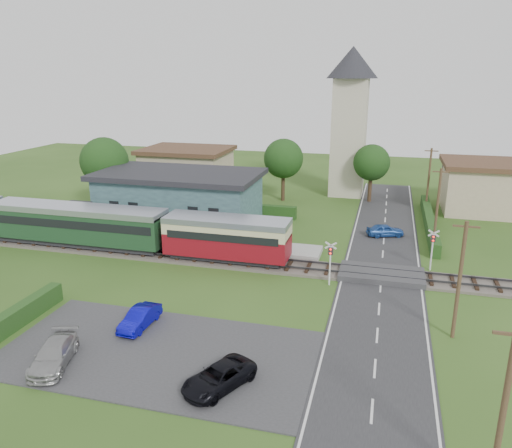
% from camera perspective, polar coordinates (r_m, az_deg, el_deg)
% --- Properties ---
extents(ground, '(120.00, 120.00, 0.00)m').
position_cam_1_polar(ground, '(38.08, -1.22, -5.71)').
color(ground, '#2D4C19').
extents(railway_track, '(76.00, 3.20, 0.49)m').
position_cam_1_polar(railway_track, '(39.82, -0.42, -4.49)').
color(railway_track, '#4C443D').
rests_on(railway_track, ground).
extents(road, '(6.00, 70.00, 0.05)m').
position_cam_1_polar(road, '(36.77, 14.04, -7.06)').
color(road, '#28282B').
rests_on(road, ground).
extents(car_park, '(17.00, 9.00, 0.08)m').
position_cam_1_polar(car_park, '(28.55, -11.17, -14.22)').
color(car_park, '#333335').
rests_on(car_park, ground).
extents(crossing_deck, '(6.20, 3.40, 0.45)m').
position_cam_1_polar(crossing_deck, '(38.54, 14.14, -5.61)').
color(crossing_deck, '#333335').
rests_on(crossing_deck, ground).
extents(platform, '(30.00, 3.00, 0.45)m').
position_cam_1_polar(platform, '(46.03, -11.44, -1.69)').
color(platform, gray).
rests_on(platform, ground).
extents(equipment_hut, '(2.30, 2.30, 2.55)m').
position_cam_1_polar(equipment_hut, '(49.59, -19.87, 0.81)').
color(equipment_hut, beige).
rests_on(equipment_hut, platform).
extents(station_building, '(16.00, 9.00, 5.30)m').
position_cam_1_polar(station_building, '(50.38, -8.72, 3.00)').
color(station_building, '#314C54').
rests_on(station_building, ground).
extents(train, '(43.20, 2.90, 3.40)m').
position_cam_1_polar(train, '(47.52, -22.93, 0.34)').
color(train, '#232328').
rests_on(train, ground).
extents(church_tower, '(6.00, 6.00, 17.60)m').
position_cam_1_polar(church_tower, '(62.08, 10.71, 12.56)').
color(church_tower, beige).
rests_on(church_tower, ground).
extents(house_west, '(10.80, 8.80, 5.50)m').
position_cam_1_polar(house_west, '(64.87, -7.87, 6.24)').
color(house_west, tan).
rests_on(house_west, ground).
extents(house_east, '(8.80, 8.80, 5.50)m').
position_cam_1_polar(house_east, '(59.80, 24.48, 3.96)').
color(house_east, tan).
rests_on(house_east, ground).
extents(hedge_carpark, '(0.80, 9.00, 1.20)m').
position_cam_1_polar(hedge_carpark, '(33.25, -26.36, -9.98)').
color(hedge_carpark, '#193814').
rests_on(hedge_carpark, ground).
extents(hedge_roadside, '(0.80, 18.00, 1.20)m').
position_cam_1_polar(hedge_roadside, '(51.86, 19.19, 0.24)').
color(hedge_roadside, '#193814').
rests_on(hedge_roadside, ground).
extents(hedge_station, '(22.00, 0.80, 1.30)m').
position_cam_1_polar(hedge_station, '(54.91, -6.76, 2.03)').
color(hedge_station, '#193814').
rests_on(hedge_station, ground).
extents(tree_a, '(5.20, 5.20, 8.00)m').
position_cam_1_polar(tree_a, '(57.06, -16.94, 6.85)').
color(tree_a, '#332316').
rests_on(tree_a, ground).
extents(tree_b, '(4.60, 4.60, 7.34)m').
position_cam_1_polar(tree_b, '(58.75, 3.16, 7.47)').
color(tree_b, '#332316').
rests_on(tree_b, ground).
extents(tree_c, '(4.20, 4.20, 6.78)m').
position_cam_1_polar(tree_c, '(59.61, 13.07, 6.84)').
color(tree_c, '#332316').
rests_on(tree_c, ground).
extents(utility_pole_a, '(1.40, 0.22, 7.00)m').
position_cam_1_polar(utility_pole_a, '(19.70, 26.33, -19.13)').
color(utility_pole_a, '#473321').
rests_on(utility_pole_a, ground).
extents(utility_pole_b, '(1.40, 0.22, 7.00)m').
position_cam_1_polar(utility_pole_b, '(30.16, 22.25, -5.86)').
color(utility_pole_b, '#473321').
rests_on(utility_pole_b, ground).
extents(utility_pole_c, '(1.40, 0.22, 7.00)m').
position_cam_1_polar(utility_pole_c, '(45.31, 20.01, 1.80)').
color(utility_pole_c, '#473321').
rests_on(utility_pole_c, ground).
extents(utility_pole_d, '(1.40, 0.22, 7.00)m').
position_cam_1_polar(utility_pole_d, '(56.98, 19.12, 4.84)').
color(utility_pole_d, '#473321').
rests_on(utility_pole_d, ground).
extents(crossing_signal_near, '(0.84, 0.28, 3.28)m').
position_cam_1_polar(crossing_signal_near, '(35.77, 8.49, -3.75)').
color(crossing_signal_near, silver).
rests_on(crossing_signal_near, ground).
extents(crossing_signal_far, '(0.84, 0.28, 3.28)m').
position_cam_1_polar(crossing_signal_far, '(40.30, 19.54, -2.17)').
color(crossing_signal_far, silver).
rests_on(crossing_signal_far, ground).
extents(streetlamp_west, '(0.30, 0.30, 5.15)m').
position_cam_1_polar(streetlamp_west, '(63.54, -15.49, 5.79)').
color(streetlamp_west, '#3F3F47').
rests_on(streetlamp_west, ground).
extents(streetlamp_east, '(0.30, 0.30, 5.15)m').
position_cam_1_polar(streetlamp_east, '(62.14, 20.46, 5.09)').
color(streetlamp_east, '#3F3F47').
rests_on(streetlamp_east, ground).
extents(car_on_road, '(3.63, 2.38, 1.15)m').
position_cam_1_polar(car_on_road, '(47.81, 14.54, -0.69)').
color(car_on_road, '#204B9B').
rests_on(car_on_road, road).
extents(car_park_blue, '(1.35, 3.51, 1.14)m').
position_cam_1_polar(car_park_blue, '(31.00, -13.12, -10.41)').
color(car_park_blue, '#07069A').
rests_on(car_park_blue, car_park).
extents(car_park_silver, '(2.78, 4.43, 1.20)m').
position_cam_1_polar(car_park_silver, '(28.66, -22.11, -13.64)').
color(car_park_silver, '#979797').
rests_on(car_park_silver, car_park).
extents(car_park_dark, '(3.40, 4.35, 1.10)m').
position_cam_1_polar(car_park_dark, '(25.13, -4.28, -17.06)').
color(car_park_dark, black).
rests_on(car_park_dark, car_park).
extents(pedestrian_near, '(0.72, 0.56, 1.73)m').
position_cam_1_polar(pedestrian_near, '(42.77, -3.87, -1.28)').
color(pedestrian_near, gray).
rests_on(pedestrian_near, platform).
extents(pedestrian_far, '(0.96, 1.10, 1.92)m').
position_cam_1_polar(pedestrian_far, '(48.83, -17.85, 0.36)').
color(pedestrian_far, gray).
rests_on(pedestrian_far, platform).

